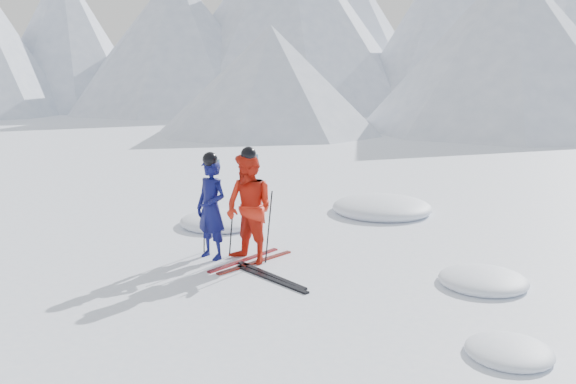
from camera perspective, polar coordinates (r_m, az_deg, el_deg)
The scene contains 12 objects.
ground at distance 10.08m, azimuth 6.79°, elevation -7.68°, with size 160.00×160.00×0.00m, color white.
skier_blue at distance 10.72m, azimuth -7.19°, elevation -1.56°, with size 0.65×0.43×1.78m, color #0C0F4D.
skier_red at distance 10.40m, azimuth -3.65°, elevation -1.55°, with size 0.93×0.72×1.90m, color red.
pole_blue_left at distance 11.09m, azimuth -7.85°, elevation -2.72°, with size 0.02×0.02×1.19m, color black.
pole_blue_right at distance 10.82m, azimuth -5.29°, elevation -3.01°, with size 0.02×0.02×1.19m, color black.
pole_red_left at distance 10.85m, azimuth -4.13°, elevation -2.74°, with size 0.02×0.02×1.27m, color black.
pole_red_right at distance 10.43m, azimuth -1.81°, elevation -3.30°, with size 0.02×0.02×1.27m, color black.
ski_worn_left at distance 10.72m, azimuth -4.11°, elevation -6.36°, with size 0.09×1.70×0.03m, color black.
ski_worn_right at distance 10.59m, azimuth -3.06°, elevation -6.58°, with size 0.09×1.70×0.03m, color black.
ski_loose_a at distance 9.95m, azimuth -1.64°, elevation -7.77°, with size 0.09×1.70×0.03m, color black.
ski_loose_b at distance 9.78m, azimuth -1.65°, elevation -8.12°, with size 0.09×1.70×0.03m, color black.
snow_lumps at distance 13.10m, azimuth 6.14°, elevation -3.16°, with size 8.06×7.55×0.51m.
Camera 1 is at (4.11, -8.59, 3.29)m, focal length 38.00 mm.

